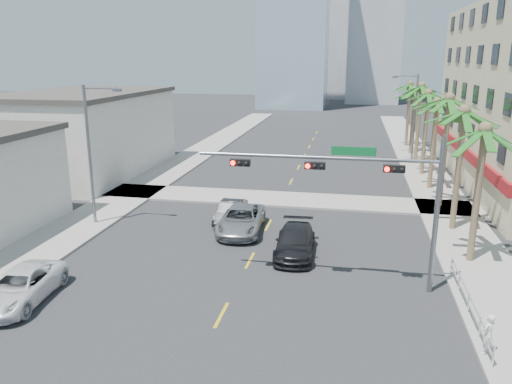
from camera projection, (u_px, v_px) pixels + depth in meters
ground at (192, 371)px, 17.47m from camera, size 260.00×260.00×0.00m
sidewalk_right at (450, 216)px, 34.19m from camera, size 4.00×120.00×0.15m
sidewalk_left at (124, 198)px, 38.61m from camera, size 4.00×120.00×0.15m
sidewalk_cross at (281, 199)px, 38.29m from camera, size 80.00×4.00×0.15m
building_left_far at (85, 135)px, 46.64m from camera, size 11.00×18.00×7.20m
tower_far_center at (327, 16)px, 130.93m from camera, size 16.00×16.00×42.00m
traffic_signal_mast at (365, 184)px, 22.61m from camera, size 11.12×0.54×7.20m
palm_tree_0 at (485, 131)px, 24.85m from camera, size 4.80×4.80×7.80m
palm_tree_1 at (464, 113)px, 29.68m from camera, size 4.80×4.80×8.16m
palm_tree_2 at (450, 100)px, 34.52m from camera, size 4.80×4.80×8.52m
palm_tree_3 at (437, 103)px, 39.62m from camera, size 4.80×4.80×7.80m
palm_tree_4 at (428, 94)px, 44.46m from camera, size 4.80×4.80×8.16m
palm_tree_5 at (422, 87)px, 49.29m from camera, size 4.80×4.80×8.52m
palm_tree_6 at (415, 91)px, 54.40m from camera, size 4.80×4.80×7.80m
palm_tree_7 at (410, 85)px, 59.24m from camera, size 4.80×4.80×8.16m
streetlight_left at (92, 148)px, 31.43m from camera, size 2.55×0.25×9.00m
streetlight_right at (413, 114)px, 50.12m from camera, size 2.55×0.25×9.00m
guardrail at (469, 301)px, 21.08m from camera, size 0.08×8.08×1.00m
car_parked_far at (20, 287)px, 22.26m from camera, size 2.82×5.37×1.44m
car_lane_left at (231, 212)px, 33.10m from camera, size 1.49×4.21×1.39m
car_lane_center at (241, 220)px, 31.23m from camera, size 2.95×5.77×1.56m
car_lane_right at (295, 242)px, 27.61m from camera, size 2.30×5.22×1.49m
pedestrian at (488, 334)px, 18.07m from camera, size 0.67×0.66×1.57m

